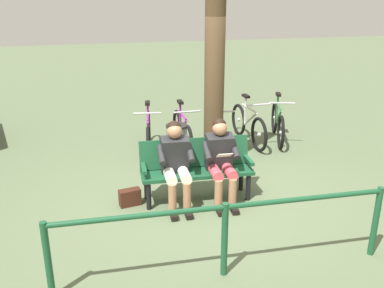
{
  "coord_description": "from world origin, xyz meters",
  "views": [
    {
      "loc": [
        1.6,
        5.4,
        2.88
      ],
      "look_at": [
        0.17,
        -0.3,
        0.75
      ],
      "focal_mm": 39.79,
      "sensor_mm": 36.0,
      "label": 1
    }
  ],
  "objects": [
    {
      "name": "tree_trunk",
      "position": [
        -0.42,
        -1.16,
        1.87
      ],
      "size": [
        0.33,
        0.33,
        3.73
      ],
      "primitive_type": "cylinder",
      "color": "#4C3823",
      "rests_on": "ground"
    },
    {
      "name": "bicycle_blue",
      "position": [
        -0.72,
        -1.85,
        0.36
      ],
      "size": [
        0.49,
        1.66,
        0.94
      ],
      "rotation": [
        0.0,
        0.0,
        1.39
      ],
      "color": "black",
      "rests_on": "ground"
    },
    {
      "name": "litter_bin",
      "position": [
        0.25,
        -1.01,
        0.42
      ],
      "size": [
        0.35,
        0.35,
        0.84
      ],
      "color": "slate",
      "rests_on": "ground"
    },
    {
      "name": "railing_fence",
      "position": [
        0.34,
        1.76,
        0.61
      ],
      "size": [
        3.6,
        0.19,
        0.85
      ],
      "rotation": [
        0.0,
        0.0,
        -0.04
      ],
      "color": "#194C2D",
      "rests_on": "ground"
    },
    {
      "name": "ground_plane",
      "position": [
        0.0,
        0.0,
        0.0
      ],
      "size": [
        40.0,
        40.0,
        0.0
      ],
      "primitive_type": "plane",
      "color": "#566647"
    },
    {
      "name": "handbag",
      "position": [
        1.14,
        -0.05,
        0.12
      ],
      "size": [
        0.32,
        0.19,
        0.24
      ],
      "primitive_type": "cube",
      "rotation": [
        0.0,
        0.0,
        0.17
      ],
      "color": "#3F1E14",
      "rests_on": "ground"
    },
    {
      "name": "bench",
      "position": [
        0.17,
        -0.08,
        0.51
      ],
      "size": [
        1.62,
        0.56,
        0.87
      ],
      "rotation": [
        0.0,
        0.0,
        -0.05
      ],
      "color": "#194C2D",
      "rests_on": "ground"
    },
    {
      "name": "person_reading",
      "position": [
        -0.14,
        0.1,
        0.66
      ],
      "size": [
        0.5,
        0.78,
        1.2
      ],
      "rotation": [
        0.0,
        0.0,
        -0.05
      ],
      "color": "#262628",
      "rests_on": "ground"
    },
    {
      "name": "person_companion",
      "position": [
        0.49,
        0.07,
        0.66
      ],
      "size": [
        0.5,
        0.78,
        1.2
      ],
      "rotation": [
        0.0,
        0.0,
        -0.05
      ],
      "color": "#262628",
      "rests_on": "ground"
    },
    {
      "name": "bicycle_red",
      "position": [
        -1.44,
        -2.13,
        0.36
      ],
      "size": [
        0.48,
        1.68,
        0.94
      ],
      "rotation": [
        0.0,
        0.0,
        1.61
      ],
      "color": "black",
      "rests_on": "ground"
    },
    {
      "name": "bicycle_black",
      "position": [
        0.57,
        -2.06,
        0.36
      ],
      "size": [
        0.48,
        1.67,
        0.94
      ],
      "rotation": [
        0.0,
        0.0,
        1.41
      ],
      "color": "black",
      "rests_on": "ground"
    },
    {
      "name": "bicycle_silver",
      "position": [
        -2.06,
        -2.12,
        0.36
      ],
      "size": [
        0.65,
        1.62,
        0.94
      ],
      "rotation": [
        0.0,
        0.0,
        1.26
      ],
      "color": "black",
      "rests_on": "ground"
    },
    {
      "name": "bicycle_green",
      "position": [
        -0.07,
        -1.99,
        0.36
      ],
      "size": [
        0.48,
        1.68,
        0.94
      ],
      "rotation": [
        0.0,
        0.0,
        1.55
      ],
      "color": "black",
      "rests_on": "ground"
    }
  ]
}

